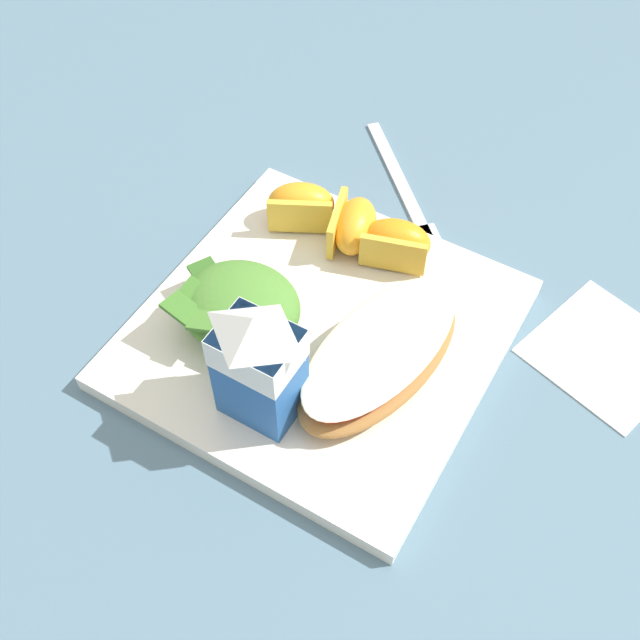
{
  "coord_description": "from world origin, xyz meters",
  "views": [
    {
      "loc": [
        -0.19,
        0.32,
        0.53
      ],
      "look_at": [
        0.0,
        0.0,
        0.03
      ],
      "focal_mm": 43.4,
      "sensor_mm": 36.0,
      "label": 1
    }
  ],
  "objects_px": {
    "milk_carton": "(258,361)",
    "white_plate": "(320,333)",
    "metal_fork": "(407,195)",
    "cheesy_pizza_bread": "(380,355)",
    "green_salad_pile": "(239,306)",
    "orange_wedge_middle": "(353,226)",
    "orange_wedge_rear": "(301,205)",
    "paper_napkin": "(607,353)",
    "orange_wedge_front": "(396,242)"
  },
  "relations": [
    {
      "from": "green_salad_pile",
      "to": "white_plate",
      "type": "bearing_deg",
      "value": -154.84
    },
    {
      "from": "white_plate",
      "to": "metal_fork",
      "type": "xyz_separation_m",
      "value": [
        0.01,
        -0.19,
        -0.01
      ]
    },
    {
      "from": "cheesy_pizza_bread",
      "to": "green_salad_pile",
      "type": "bearing_deg",
      "value": 7.93
    },
    {
      "from": "white_plate",
      "to": "green_salad_pile",
      "type": "bearing_deg",
      "value": 25.16
    },
    {
      "from": "paper_napkin",
      "to": "orange_wedge_middle",
      "type": "bearing_deg",
      "value": 2.44
    },
    {
      "from": "orange_wedge_front",
      "to": "paper_napkin",
      "type": "bearing_deg",
      "value": -177.39
    },
    {
      "from": "paper_napkin",
      "to": "green_salad_pile",
      "type": "bearing_deg",
      "value": 26.52
    },
    {
      "from": "metal_fork",
      "to": "green_salad_pile",
      "type": "bearing_deg",
      "value": 77.92
    },
    {
      "from": "cheesy_pizza_bread",
      "to": "paper_napkin",
      "type": "bearing_deg",
      "value": -141.92
    },
    {
      "from": "metal_fork",
      "to": "white_plate",
      "type": "bearing_deg",
      "value": 94.02
    },
    {
      "from": "cheesy_pizza_bread",
      "to": "paper_napkin",
      "type": "height_order",
      "value": "cheesy_pizza_bread"
    },
    {
      "from": "white_plate",
      "to": "orange_wedge_front",
      "type": "distance_m",
      "value": 0.1
    },
    {
      "from": "milk_carton",
      "to": "cheesy_pizza_bread",
      "type": "bearing_deg",
      "value": -129.25
    },
    {
      "from": "orange_wedge_middle",
      "to": "milk_carton",
      "type": "bearing_deg",
      "value": 97.38
    },
    {
      "from": "cheesy_pizza_bread",
      "to": "green_salad_pile",
      "type": "xyz_separation_m",
      "value": [
        0.12,
        0.02,
        0.0
      ]
    },
    {
      "from": "white_plate",
      "to": "orange_wedge_front",
      "type": "height_order",
      "value": "orange_wedge_front"
    },
    {
      "from": "green_salad_pile",
      "to": "milk_carton",
      "type": "bearing_deg",
      "value": 135.91
    },
    {
      "from": "cheesy_pizza_bread",
      "to": "green_salad_pile",
      "type": "distance_m",
      "value": 0.12
    },
    {
      "from": "white_plate",
      "to": "milk_carton",
      "type": "distance_m",
      "value": 0.11
    },
    {
      "from": "green_salad_pile",
      "to": "metal_fork",
      "type": "xyz_separation_m",
      "value": [
        -0.05,
        -0.22,
        -0.03
      ]
    },
    {
      "from": "white_plate",
      "to": "paper_napkin",
      "type": "relative_size",
      "value": 2.55
    },
    {
      "from": "orange_wedge_rear",
      "to": "white_plate",
      "type": "bearing_deg",
      "value": 128.61
    },
    {
      "from": "orange_wedge_rear",
      "to": "metal_fork",
      "type": "relative_size",
      "value": 0.48
    },
    {
      "from": "orange_wedge_front",
      "to": "orange_wedge_middle",
      "type": "distance_m",
      "value": 0.04
    },
    {
      "from": "milk_carton",
      "to": "green_salad_pile",
      "type": "bearing_deg",
      "value": -44.09
    },
    {
      "from": "cheesy_pizza_bread",
      "to": "paper_napkin",
      "type": "distance_m",
      "value": 0.19
    },
    {
      "from": "orange_wedge_rear",
      "to": "cheesy_pizza_bread",
      "type": "bearing_deg",
      "value": 141.99
    },
    {
      "from": "orange_wedge_rear",
      "to": "paper_napkin",
      "type": "height_order",
      "value": "orange_wedge_rear"
    },
    {
      "from": "cheesy_pizza_bread",
      "to": "orange_wedge_front",
      "type": "xyz_separation_m",
      "value": [
        0.04,
        -0.11,
        0.0
      ]
    },
    {
      "from": "orange_wedge_front",
      "to": "orange_wedge_rear",
      "type": "distance_m",
      "value": 0.09
    },
    {
      "from": "milk_carton",
      "to": "orange_wedge_middle",
      "type": "bearing_deg",
      "value": -82.62
    },
    {
      "from": "orange_wedge_middle",
      "to": "orange_wedge_rear",
      "type": "height_order",
      "value": "same"
    },
    {
      "from": "green_salad_pile",
      "to": "milk_carton",
      "type": "relative_size",
      "value": 0.97
    },
    {
      "from": "green_salad_pile",
      "to": "orange_wedge_rear",
      "type": "height_order",
      "value": "green_salad_pile"
    },
    {
      "from": "green_salad_pile",
      "to": "orange_wedge_middle",
      "type": "bearing_deg",
      "value": -105.86
    },
    {
      "from": "milk_carton",
      "to": "white_plate",
      "type": "bearing_deg",
      "value": -90.11
    },
    {
      "from": "orange_wedge_front",
      "to": "orange_wedge_rear",
      "type": "xyz_separation_m",
      "value": [
        0.09,
        0.0,
        0.0
      ]
    },
    {
      "from": "white_plate",
      "to": "milk_carton",
      "type": "relative_size",
      "value": 2.55
    },
    {
      "from": "cheesy_pizza_bread",
      "to": "metal_fork",
      "type": "distance_m",
      "value": 0.21
    },
    {
      "from": "white_plate",
      "to": "orange_wedge_front",
      "type": "xyz_separation_m",
      "value": [
        -0.02,
        -0.1,
        0.03
      ]
    },
    {
      "from": "cheesy_pizza_bread",
      "to": "orange_wedge_rear",
      "type": "bearing_deg",
      "value": -38.01
    },
    {
      "from": "cheesy_pizza_bread",
      "to": "orange_wedge_rear",
      "type": "height_order",
      "value": "orange_wedge_rear"
    },
    {
      "from": "milk_carton",
      "to": "orange_wedge_front",
      "type": "height_order",
      "value": "milk_carton"
    },
    {
      "from": "orange_wedge_middle",
      "to": "paper_napkin",
      "type": "bearing_deg",
      "value": -177.56
    },
    {
      "from": "cheesy_pizza_bread",
      "to": "orange_wedge_middle",
      "type": "xyz_separation_m",
      "value": [
        0.08,
        -0.11,
        0.0
      ]
    },
    {
      "from": "paper_napkin",
      "to": "cheesy_pizza_bread",
      "type": "bearing_deg",
      "value": 38.08
    },
    {
      "from": "green_salad_pile",
      "to": "milk_carton",
      "type": "height_order",
      "value": "milk_carton"
    },
    {
      "from": "cheesy_pizza_bread",
      "to": "metal_fork",
      "type": "xyz_separation_m",
      "value": [
        0.07,
        -0.2,
        -0.03
      ]
    },
    {
      "from": "white_plate",
      "to": "orange_wedge_front",
      "type": "bearing_deg",
      "value": -100.05
    },
    {
      "from": "white_plate",
      "to": "cheesy_pizza_bread",
      "type": "xyz_separation_m",
      "value": [
        -0.06,
        0.01,
        0.03
      ]
    }
  ]
}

